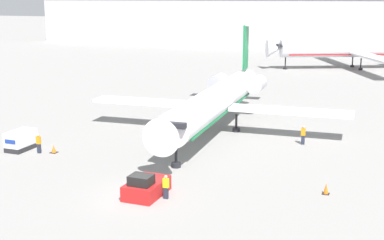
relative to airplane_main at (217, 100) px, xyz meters
name	(u,v)px	position (x,y,z in m)	size (l,w,h in m)	color
ground_plane	(138,198)	(0.98, -20.03, -3.44)	(600.00, 600.00, 0.00)	gray
terminal_building	(339,21)	(0.98, 99.97, 3.91)	(180.00, 16.80, 14.65)	#B2B2B7
airplane_main	(217,100)	(0.00, 0.00, 0.00)	(27.60, 30.93, 10.54)	white
pushback_tug	(146,187)	(1.34, -19.35, -2.79)	(2.24, 3.79, 1.77)	#B21919
luggage_cart	(21,140)	(-14.64, -13.03, -2.54)	(1.63, 2.92, 1.81)	#232326
worker_near_tug	(166,186)	(2.89, -19.40, -2.54)	(0.40, 0.24, 1.73)	#232838
worker_by_wing	(303,135)	(9.34, -1.69, -2.45)	(0.40, 0.26, 1.86)	#232838
worker_on_apron	(39,143)	(-12.42, -13.33, -2.49)	(0.40, 0.25, 1.81)	#232838
traffic_cone_left	(54,149)	(-11.26, -12.74, -3.10)	(0.61, 0.61, 0.72)	black
traffic_cone_right	(326,189)	(13.23, -14.37, -3.05)	(0.51, 0.51, 0.82)	black
airplane_parked_far_right	(353,48)	(8.52, 57.88, 0.58)	(32.44, 33.44, 10.83)	silver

